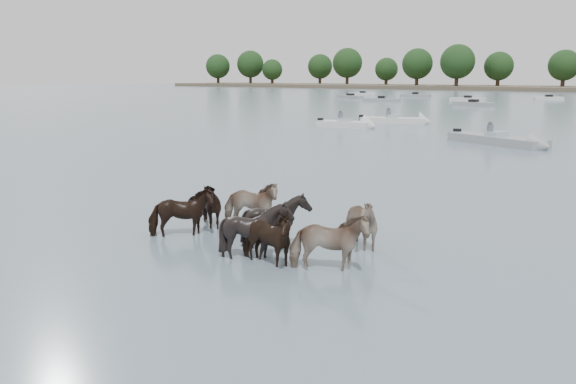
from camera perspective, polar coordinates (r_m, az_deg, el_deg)
The scene contains 7 objects.
ground at distance 12.02m, azimuth 4.75°, elevation -7.17°, with size 400.00×400.00×0.00m, color #4D606F.
shoreline at distance 176.89m, azimuth 10.84°, elevation 10.31°, with size 160.00×30.00×1.00m, color #4C4233.
pony_herd at distance 13.08m, azimuth -2.68°, elevation -3.11°, with size 6.21×3.56×1.40m.
motorboat_a at distance 43.00m, azimuth 6.56°, elevation 6.68°, with size 4.76×2.18×1.92m.
motorboat_b at distance 34.18m, azimuth 21.14°, elevation 4.71°, with size 6.51×4.04×1.92m.
motorboat_f at distance 47.45m, azimuth 11.35°, elevation 6.98°, with size 5.81×3.37×1.92m.
treeline at distance 177.18m, azimuth 10.43°, elevation 12.40°, with size 144.56×23.90×12.40m.
Camera 1 is at (5.88, -9.75, 3.86)m, focal length 35.61 mm.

